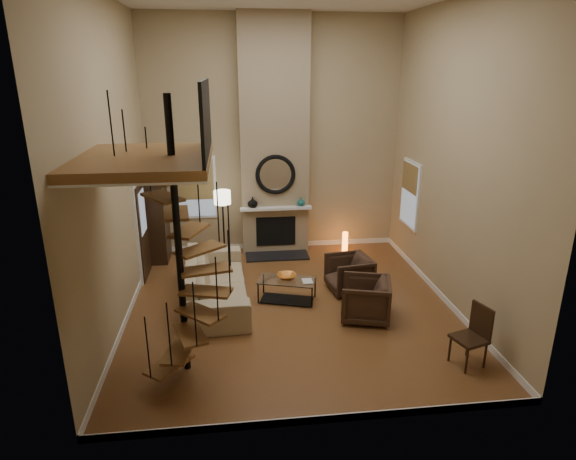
{
  "coord_description": "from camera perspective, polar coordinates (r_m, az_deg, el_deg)",
  "views": [
    {
      "loc": [
        -1.04,
        -8.26,
        4.32
      ],
      "look_at": [
        0.0,
        0.4,
        1.4
      ],
      "focal_mm": 30.28,
      "sensor_mm": 36.0,
      "label": 1
    }
  ],
  "objects": [
    {
      "name": "hutch",
      "position": [
        11.66,
        -15.0,
        1.07
      ],
      "size": [
        0.4,
        0.85,
        1.91
      ],
      "primitive_type": "cube",
      "color": "black",
      "rests_on": "ground"
    },
    {
      "name": "hearth",
      "position": [
        11.7,
        -1.27,
        -3.06
      ],
      "size": [
        1.5,
        0.6,
        0.04
      ],
      "primitive_type": "cube",
      "color": "black",
      "rests_on": "ground"
    },
    {
      "name": "accent_lamp",
      "position": [
        12.04,
        6.71,
        -1.38
      ],
      "size": [
        0.14,
        0.14,
        0.49
      ],
      "primitive_type": "cylinder",
      "color": "orange",
      "rests_on": "ground"
    },
    {
      "name": "loft",
      "position": [
        6.62,
        -15.65,
        8.41
      ],
      "size": [
        1.7,
        2.2,
        1.09
      ],
      "color": "brown",
      "rests_on": "left_wall"
    },
    {
      "name": "firebox",
      "position": [
        11.78,
        -1.43,
        -0.14
      ],
      "size": [
        0.95,
        0.02,
        0.72
      ],
      "primitive_type": "cube",
      "color": "black",
      "rests_on": "chimney_breast"
    },
    {
      "name": "ground",
      "position": [
        9.38,
        0.3,
        -8.95
      ],
      "size": [
        6.0,
        6.5,
        0.01
      ],
      "primitive_type": "cube",
      "color": "brown",
      "rests_on": "ground"
    },
    {
      "name": "right_wall",
      "position": [
        9.33,
        19.12,
        7.81
      ],
      "size": [
        0.02,
        6.5,
        5.5
      ],
      "primitive_type": "cube",
      "color": "tan",
      "rests_on": "ground"
    },
    {
      "name": "chimney_breast",
      "position": [
        11.47,
        -1.62,
        10.65
      ],
      "size": [
        1.6,
        0.38,
        5.5
      ],
      "primitive_type": "cube",
      "color": "#968261",
      "rests_on": "ground"
    },
    {
      "name": "baseboard_left",
      "position": [
        9.49,
        -18.16,
        -9.15
      ],
      "size": [
        0.02,
        6.5,
        0.12
      ],
      "primitive_type": "cube",
      "color": "white",
      "rests_on": "ground"
    },
    {
      "name": "coffee_table",
      "position": [
        9.45,
        -0.12,
        -6.77
      ],
      "size": [
        1.21,
        0.85,
        0.43
      ],
      "color": "silver",
      "rests_on": "ground"
    },
    {
      "name": "bowl",
      "position": [
        9.4,
        -0.16,
        -5.46
      ],
      "size": [
        0.37,
        0.37,
        0.09
      ],
      "primitive_type": "imported",
      "color": "orange",
      "rests_on": "coffee_table"
    },
    {
      "name": "back_wall",
      "position": [
        11.66,
        -1.7,
        10.77
      ],
      "size": [
        6.0,
        0.02,
        5.5
      ],
      "primitive_type": "cube",
      "color": "tan",
      "rests_on": "ground"
    },
    {
      "name": "entry_door",
      "position": [
        10.75,
        -16.77,
        -0.02
      ],
      "size": [
        0.1,
        1.05,
        2.16
      ],
      "color": "white",
      "rests_on": "ground"
    },
    {
      "name": "armchair_far",
      "position": [
        8.94,
        9.59,
        -8.11
      ],
      "size": [
        1.06,
        1.04,
        0.79
      ],
      "primitive_type": "imported",
      "rotation": [
        0.0,
        0.0,
        -1.84
      ],
      "color": "#3D281C",
      "rests_on": "ground"
    },
    {
      "name": "armchair_near",
      "position": [
        9.97,
        7.58,
        -5.11
      ],
      "size": [
        0.94,
        0.92,
        0.76
      ],
      "primitive_type": "imported",
      "rotation": [
        0.0,
        0.0,
        -1.42
      ],
      "color": "#3D281C",
      "rests_on": "ground"
    },
    {
      "name": "floor_lamp",
      "position": [
        11.08,
        -7.69,
        3.14
      ],
      "size": [
        0.38,
        0.38,
        1.7
      ],
      "color": "black",
      "rests_on": "ground"
    },
    {
      "name": "sofa",
      "position": [
        9.59,
        -8.55,
        -5.86
      ],
      "size": [
        1.25,
        2.96,
        0.85
      ],
      "primitive_type": "imported",
      "rotation": [
        0.0,
        0.0,
        1.61
      ],
      "color": "tan",
      "rests_on": "ground"
    },
    {
      "name": "book",
      "position": [
        9.28,
        2.14,
        -6.05
      ],
      "size": [
        0.19,
        0.25,
        0.02
      ],
      "primitive_type": "imported",
      "rotation": [
        0.0,
        0.0,
        0.01
      ],
      "color": "gray",
      "rests_on": "coffee_table"
    },
    {
      "name": "side_chair",
      "position": [
        7.99,
        21.01,
        -11.19
      ],
      "size": [
        0.55,
        0.55,
        0.96
      ],
      "color": "black",
      "rests_on": "ground"
    },
    {
      "name": "left_wall",
      "position": [
        8.63,
        -20.01,
        6.92
      ],
      "size": [
        0.02,
        6.5,
        5.5
      ],
      "primitive_type": "cube",
      "color": "tan",
      "rests_on": "ground"
    },
    {
      "name": "window_right",
      "position": [
        11.34,
        14.13,
        4.21
      ],
      "size": [
        0.06,
        1.02,
        1.52
      ],
      "color": "white",
      "rests_on": "right_wall"
    },
    {
      "name": "mirror_frame",
      "position": [
        11.39,
        -1.48,
        6.51
      ],
      "size": [
        0.94,
        0.1,
        0.94
      ],
      "primitive_type": "torus",
      "rotation": [
        1.57,
        0.0,
        0.0
      ],
      "color": "black",
      "rests_on": "chimney_breast"
    },
    {
      "name": "baseboard_right",
      "position": [
        10.13,
        17.47,
        -7.28
      ],
      "size": [
        0.02,
        6.5,
        0.12
      ],
      "primitive_type": "cube",
      "color": "white",
      "rests_on": "ground"
    },
    {
      "name": "window_back",
      "position": [
        11.82,
        -10.88,
        4.99
      ],
      "size": [
        1.02,
        0.06,
        1.52
      ],
      "color": "white",
      "rests_on": "back_wall"
    },
    {
      "name": "front_wall",
      "position": [
        5.35,
        4.68,
        1.38
      ],
      "size": [
        6.0,
        0.02,
        5.5
      ],
      "primitive_type": "cube",
      "color": "tan",
      "rests_on": "ground"
    },
    {
      "name": "vase_left",
      "position": [
        11.49,
        -4.18,
        3.25
      ],
      "size": [
        0.24,
        0.24,
        0.25
      ],
      "primitive_type": "imported",
      "color": "black",
      "rests_on": "mantel"
    },
    {
      "name": "baseboard_front",
      "position": [
        6.66,
        4.02,
        -21.28
      ],
      "size": [
        6.0,
        0.02,
        0.12
      ],
      "primitive_type": "cube",
      "color": "white",
      "rests_on": "ground"
    },
    {
      "name": "mantel",
      "position": [
        11.53,
        -1.42,
        2.55
      ],
      "size": [
        1.7,
        0.18,
        0.06
      ],
      "primitive_type": "cube",
      "color": "white",
      "rests_on": "chimney_breast"
    },
    {
      "name": "baseboard_back",
      "position": [
        12.3,
        -1.58,
        -1.74
      ],
      "size": [
        6.0,
        0.02,
        0.12
      ],
      "primitive_type": "cube",
      "color": "white",
      "rests_on": "ground"
    },
    {
      "name": "mirror_disc",
      "position": [
        11.4,
        -1.48,
        6.52
      ],
      "size": [
        0.8,
        0.01,
        0.8
      ],
      "primitive_type": "cylinder",
      "rotation": [
        1.57,
        0.0,
        0.0
      ],
      "color": "white",
      "rests_on": "chimney_breast"
    },
    {
      "name": "spiral_stair",
      "position": [
        6.98,
        -12.48,
        -3.25
      ],
      "size": [
        1.47,
        1.47,
        4.06
      ],
      "color": "black",
      "rests_on": "ground"
    },
    {
      "name": "vase_right",
      "position": [
        11.6,
        1.52,
        3.35
      ],
      "size": [
        0.2,
        0.2,
        0.21
      ],
      "primitive_type": "imported",
      "color": "#1A5D58",
      "rests_on": "mantel"
    }
  ]
}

